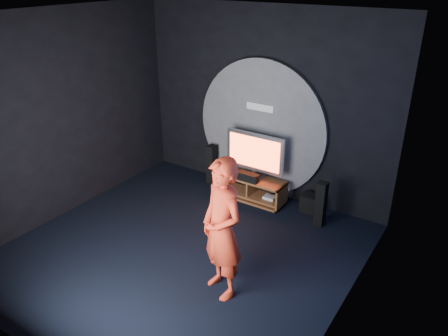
% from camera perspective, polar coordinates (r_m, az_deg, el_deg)
% --- Properties ---
extents(floor, '(5.00, 5.00, 0.00)m').
position_cam_1_polar(floor, '(6.99, -5.48, -10.73)').
color(floor, black).
rests_on(floor, ground).
extents(back_wall, '(5.00, 0.04, 3.50)m').
position_cam_1_polar(back_wall, '(8.10, 5.12, 8.30)').
color(back_wall, black).
rests_on(back_wall, ground).
extents(front_wall, '(5.00, 0.04, 3.50)m').
position_cam_1_polar(front_wall, '(4.70, -25.78, -7.32)').
color(front_wall, black).
rests_on(front_wall, ground).
extents(left_wall, '(0.04, 5.00, 3.50)m').
position_cam_1_polar(left_wall, '(7.88, -20.52, 6.31)').
color(left_wall, black).
rests_on(left_wall, ground).
extents(right_wall, '(0.04, 5.00, 3.50)m').
position_cam_1_polar(right_wall, '(5.07, 16.47, -3.34)').
color(right_wall, black).
rests_on(right_wall, ground).
extents(ceiling, '(5.00, 5.00, 0.01)m').
position_cam_1_polar(ceiling, '(5.71, -6.99, 19.19)').
color(ceiling, black).
rests_on(ceiling, back_wall).
extents(wall_disc_panel, '(2.60, 0.11, 2.60)m').
position_cam_1_polar(wall_disc_panel, '(8.20, 4.82, 5.20)').
color(wall_disc_panel, '#515156').
rests_on(wall_disc_panel, ground).
extents(media_console, '(1.29, 0.45, 0.45)m').
position_cam_1_polar(media_console, '(8.29, 3.71, -2.88)').
color(media_console, brown).
rests_on(media_console, ground).
extents(tv, '(1.16, 0.22, 0.86)m').
position_cam_1_polar(tv, '(8.04, 4.04, 1.90)').
color(tv, '#B5B5BD').
rests_on(tv, media_console).
extents(center_speaker, '(0.40, 0.15, 0.15)m').
position_cam_1_polar(center_speaker, '(8.03, 3.21, -1.20)').
color(center_speaker, black).
rests_on(center_speaker, media_console).
extents(remote, '(0.18, 0.05, 0.02)m').
position_cam_1_polar(remote, '(8.27, 0.80, -0.83)').
color(remote, black).
rests_on(remote, media_console).
extents(tower_speaker_left, '(0.16, 0.18, 0.81)m').
position_cam_1_polar(tower_speaker_left, '(8.83, -1.62, 0.49)').
color(tower_speaker_left, black).
rests_on(tower_speaker_left, ground).
extents(tower_speaker_right, '(0.16, 0.18, 0.81)m').
position_cam_1_polar(tower_speaker_right, '(7.56, 12.52, -4.62)').
color(tower_speaker_right, black).
rests_on(tower_speaker_right, ground).
extents(subwoofer, '(0.29, 0.29, 0.32)m').
position_cam_1_polar(subwoofer, '(8.06, 11.15, -4.47)').
color(subwoofer, black).
rests_on(subwoofer, ground).
extents(player, '(0.85, 0.73, 1.97)m').
position_cam_1_polar(player, '(5.65, -0.26, -8.04)').
color(player, red).
rests_on(player, ground).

